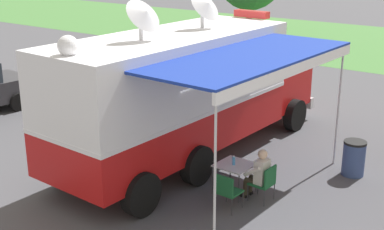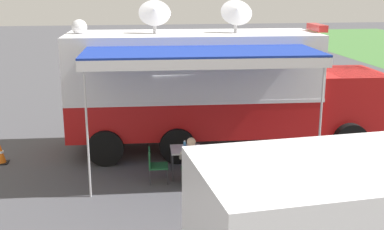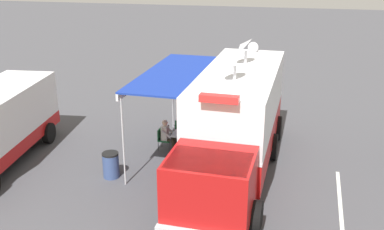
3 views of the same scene
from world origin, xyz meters
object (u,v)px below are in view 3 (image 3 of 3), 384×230
seated_responder (167,135)px  command_truck (235,119)px  folding_table (183,135)px  folding_chair_beside_table (180,130)px  traffic_cone (239,107)px  folding_chair_at_table (163,137)px  water_bottle (183,131)px  trash_bin (111,165)px

seated_responder → command_truck: bearing=156.7°
folding_table → folding_chair_beside_table: size_ratio=0.96×
folding_table → traffic_cone: 5.28m
folding_chair_beside_table → seated_responder: 0.94m
command_truck → seated_responder: command_truck is taller
command_truck → seated_responder: bearing=-23.3°
folding_chair_at_table → seated_responder: (-0.19, 0.01, 0.14)m
folding_chair_beside_table → seated_responder: bearing=72.0°
folding_chair_at_table → folding_chair_beside_table: 1.00m
folding_table → seated_responder: (0.61, 0.04, -0.02)m
water_bottle → folding_chair_at_table: (0.81, 0.07, -0.32)m
trash_bin → seated_responder: bearing=-116.7°
command_truck → seated_responder: (2.75, -1.19, -1.30)m
command_truck → water_bottle: bearing=-30.6°
folding_table → traffic_cone: size_ratio=1.44×
command_truck → folding_table: size_ratio=11.48×
command_truck → trash_bin: (4.06, 1.42, -1.49)m
command_truck → trash_bin: command_truck is taller
trash_bin → folding_chair_at_table: bearing=-113.2°
folding_chair_at_table → traffic_cone: 5.60m
water_bottle → traffic_cone: (-1.62, -4.97, -0.55)m
command_truck → water_bottle: (2.13, -1.26, -1.11)m
command_truck → water_bottle: command_truck is taller
traffic_cone → folding_chair_beside_table: bearing=64.8°
water_bottle → seated_responder: (0.62, 0.08, -0.18)m
folding_chair_beside_table → water_bottle: bearing=112.1°
folding_table → command_truck: bearing=150.3°
water_bottle → traffic_cone: water_bottle is taller
folding_chair_at_table → seated_responder: size_ratio=0.70×
command_truck → folding_chair_beside_table: size_ratio=11.02×
folding_table → trash_bin: size_ratio=0.92×
folding_table → folding_chair_at_table: bearing=2.1°
folding_chair_beside_table → traffic_cone: size_ratio=1.50×
water_bottle → traffic_cone: size_ratio=0.39×
folding_table → trash_bin: bearing=54.0°
folding_chair_at_table → trash_bin: trash_bin is taller
seated_responder → traffic_cone: size_ratio=2.16×
folding_table → traffic_cone: (-1.63, -5.01, -0.39)m
water_bottle → traffic_cone: bearing=-108.1°
folding_chair_beside_table → seated_responder: size_ratio=0.70×
folding_chair_beside_table → trash_bin: trash_bin is taller
command_truck → traffic_cone: 6.47m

